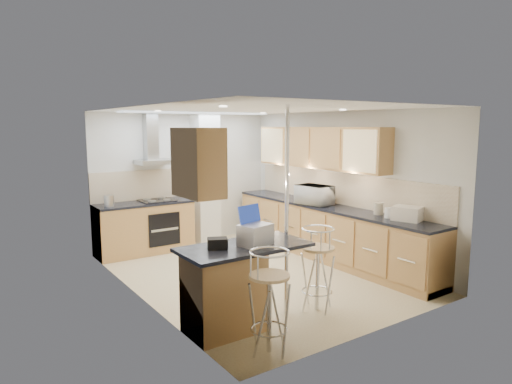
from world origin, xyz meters
TOP-DOWN VIEW (x-y plane):
  - ground at (0.00, 0.00)m, footprint 4.80×4.80m
  - room_shell at (0.32, 0.38)m, footprint 3.64×4.84m
  - right_counter at (1.50, 0.00)m, footprint 0.63×4.40m
  - back_counter at (-0.95, 2.10)m, footprint 1.70×0.63m
  - peninsula at (-1.12, -1.45)m, footprint 1.47×0.72m
  - microwave at (1.39, 0.20)m, footprint 0.50×0.66m
  - laptop at (-1.02, -1.52)m, footprint 0.40×0.34m
  - bag at (-1.44, -1.40)m, footprint 0.26×0.23m
  - bar_stool_near at (-1.25, -2.10)m, footprint 0.53×0.53m
  - bar_stool_end at (-0.14, -1.57)m, footprint 0.59×0.59m
  - jar_a at (1.41, 0.52)m, footprint 0.15×0.15m
  - jar_b at (1.51, 0.41)m, footprint 0.12×0.12m
  - jar_c at (1.59, -1.02)m, footprint 0.16×0.16m
  - jar_d at (1.50, -1.28)m, footprint 0.10×0.10m
  - bread_bin at (1.58, -1.55)m, footprint 0.41×0.46m
  - kettle at (-1.59, 1.99)m, footprint 0.16×0.16m

SIDE VIEW (x-z plane):
  - ground at x=0.00m, z-range 0.00..0.00m
  - back_counter at x=-0.95m, z-range 0.00..0.92m
  - right_counter at x=1.50m, z-range 0.00..0.92m
  - peninsula at x=-1.12m, z-range 0.01..0.95m
  - bar_stool_end at x=-0.14m, z-range 0.00..1.05m
  - bar_stool_near at x=-1.25m, z-range 0.00..1.06m
  - jar_b at x=1.51m, z-range 0.92..1.07m
  - jar_d at x=1.50m, z-range 0.92..1.07m
  - bag at x=-1.44m, z-range 0.94..1.06m
  - jar_c at x=1.59m, z-range 0.92..1.10m
  - kettle at x=-1.59m, z-range 0.92..1.12m
  - jar_a at x=1.41m, z-range 0.92..1.12m
  - bread_bin at x=1.58m, z-range 0.92..1.12m
  - laptop at x=-1.02m, z-range 0.94..1.18m
  - microwave at x=1.39m, z-range 0.92..1.25m
  - room_shell at x=0.32m, z-range 0.29..2.80m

